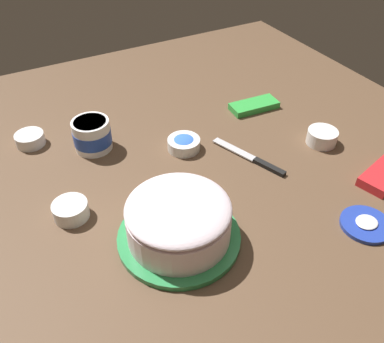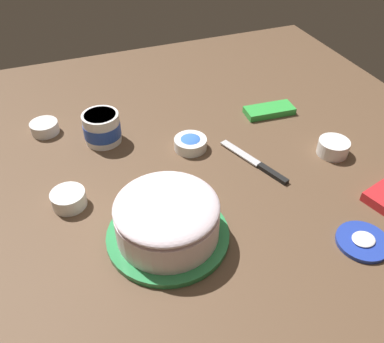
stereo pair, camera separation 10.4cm
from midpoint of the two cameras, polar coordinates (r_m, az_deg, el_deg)
The scene contains 10 objects.
ground_plane at distance 1.14m, azimuth 4.06°, elevation 1.79°, with size 1.54×1.54×0.00m, color brown.
frosted_cake at distance 0.89m, azimuth -0.10°, elevation -6.92°, with size 0.27×0.27×0.12m.
frosting_tub at distance 1.20m, azimuth -9.93°, elevation 5.92°, with size 0.11×0.11×0.09m.
frosting_tub_lid at distance 1.01m, azimuth 25.35°, elevation -8.85°, with size 0.12×0.12×0.02m.
spreading_knife at distance 1.13m, azimuth 11.86°, elevation 0.80°, with size 0.10×0.23×0.01m.
sprinkle_bowl_orange at distance 1.23m, azimuth 21.28°, elevation 3.08°, with size 0.09×0.09×0.04m.
sprinkle_bowl_green at distance 1.02m, azimuth -13.92°, elevation -3.77°, with size 0.08×0.08×0.04m.
sprinkle_bowl_yellow at distance 1.29m, azimuth -17.57°, elevation 5.78°, with size 0.08×0.08×0.03m.
sprinkle_bowl_blue at distance 1.17m, azimuth 2.35°, elevation 3.87°, with size 0.09×0.09×0.04m.
candy_box_upper at distance 1.36m, azimuth 12.83°, elevation 8.15°, with size 0.16×0.07×0.02m, color green.
Camera 2 is at (-0.35, -0.83, 0.71)m, focal length 38.59 mm.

